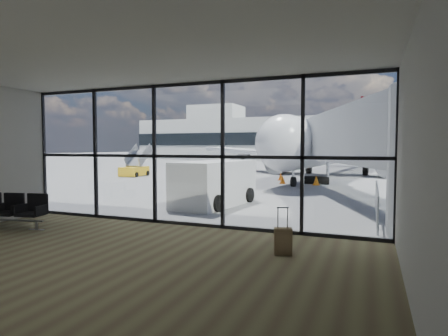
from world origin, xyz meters
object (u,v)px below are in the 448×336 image
Objects in this scene: seating_row at (10,209)px; service_van at (214,183)px; belt_loader at (227,169)px; mobile_stairs at (135,170)px; airliner at (338,145)px; suitcase at (283,241)px.

service_van is (4.06, 6.40, 0.38)m from seating_row.
mobile_stairs reaches higher than belt_loader.
seating_row is 0.53× the size of service_van.
mobile_stairs is at bearing -142.56° from airliner.
belt_loader is at bearing 96.34° from suitcase.
service_van is (-4.39, 6.19, 0.64)m from suitcase.
seating_row is 0.07× the size of airliner.
airliner is at bearing 25.42° from mobile_stairs.
suitcase is 0.34× the size of mobile_stairs.
mobile_stairs is (-17.03, 18.51, 0.20)m from suitcase.
airliner is (7.41, 28.03, 2.07)m from seating_row.
mobile_stairs is at bearing 103.20° from seating_row.
belt_loader is at bearing 81.37° from seating_row.
seating_row is at bearing -114.96° from service_van.
seating_row is 2.18× the size of suitcase.
suitcase reaches higher than seating_row.
suitcase is 0.03× the size of airliner.
service_van reaches higher than suitcase.
seating_row is 29.07m from airliner.
mobile_stairs is (-7.55, -2.33, -0.10)m from belt_loader.
seating_row is 7.59m from service_van.
suitcase is at bearing -9.97° from seating_row.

